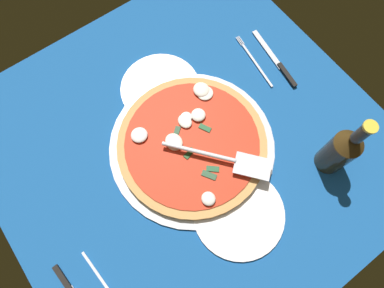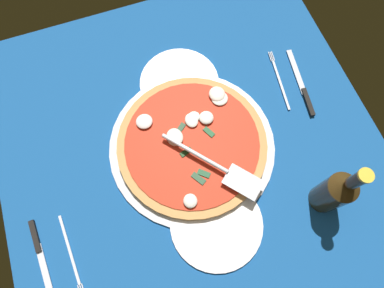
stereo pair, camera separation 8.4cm
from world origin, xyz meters
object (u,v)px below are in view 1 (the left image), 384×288
at_px(place_setting_far, 266,62).
at_px(dinner_plate_left, 160,88).
at_px(pizza_server, 222,158).
at_px(dinner_plate_right, 239,214).
at_px(pizza, 192,143).
at_px(beer_bottle, 341,150).

bearing_deg(place_setting_far, dinner_plate_left, 77.72).
distance_m(pizza_server, place_setting_far, 0.32).
relative_size(dinner_plate_right, pizza, 0.58).
bearing_deg(dinner_plate_left, beer_bottle, 27.94).
distance_m(dinner_plate_right, pizza, 0.20).
distance_m(place_setting_far, beer_bottle, 0.32).
xyz_separation_m(pizza, place_setting_far, (-0.08, 0.31, -0.02)).
bearing_deg(pizza_server, dinner_plate_right, -57.86).
height_order(dinner_plate_right, place_setting_far, place_setting_far).
xyz_separation_m(dinner_plate_left, pizza_server, (0.26, 0.00, 0.04)).
height_order(pizza_server, beer_bottle, beer_bottle).
height_order(pizza, place_setting_far, pizza).
bearing_deg(dinner_plate_right, place_setting_far, 130.89).
xyz_separation_m(place_setting_far, beer_bottle, (0.31, -0.06, 0.08)).
bearing_deg(pizza, dinner_plate_right, -3.34).
height_order(place_setting_far, beer_bottle, beer_bottle).
height_order(pizza, beer_bottle, beer_bottle).
bearing_deg(pizza, pizza_server, 19.41).
height_order(dinner_plate_left, place_setting_far, place_setting_far).
height_order(dinner_plate_right, pizza_server, pizza_server).
relative_size(pizza_server, place_setting_far, 1.05).
height_order(dinner_plate_right, pizza, pizza).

